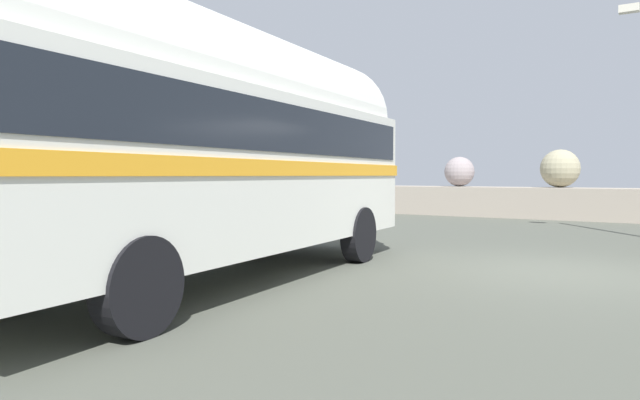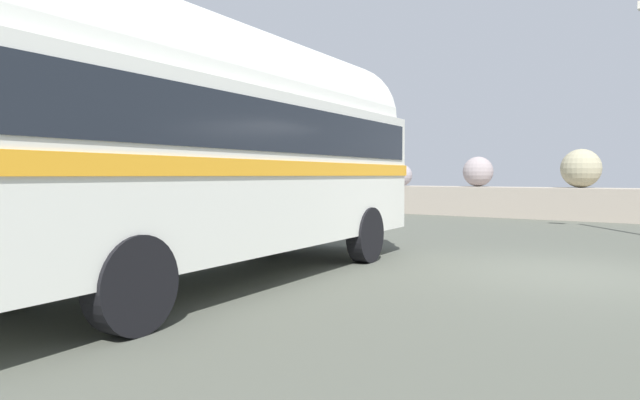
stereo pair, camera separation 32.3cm
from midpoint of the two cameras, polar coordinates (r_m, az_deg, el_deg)
ground at (r=9.63m, az=24.08°, el=-6.84°), size 32.00×26.00×0.02m
vintage_coach at (r=8.28m, az=-9.02°, el=6.03°), size 3.35×8.80×3.70m
second_coach at (r=12.40m, az=-27.45°, el=4.59°), size 3.87×8.87×3.70m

